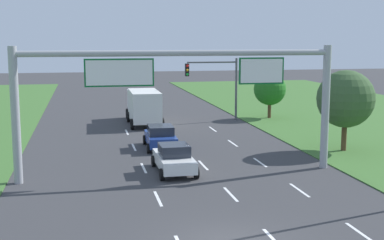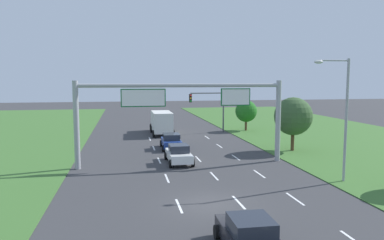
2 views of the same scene
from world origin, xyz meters
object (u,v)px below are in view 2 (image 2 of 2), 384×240
at_px(car_near_red, 250,236).
at_px(car_lead_silver, 179,154).
at_px(sign_gantry, 182,106).
at_px(street_lamp, 342,109).
at_px(roadside_tree_far, 246,111).
at_px(roadside_tree_mid, 293,116).
at_px(box_truck, 161,121).
at_px(car_mid_lane, 171,141).
at_px(traffic_light_mast, 209,103).

xyz_separation_m(car_near_red, car_lead_silver, (-0.42, 17.04, -0.01)).
bearing_deg(sign_gantry, street_lamp, -35.86).
height_order(car_near_red, car_lead_silver, car_near_red).
xyz_separation_m(car_lead_silver, roadside_tree_far, (11.99, 18.02, 1.93)).
xyz_separation_m(car_near_red, roadside_tree_mid, (11.45, 20.31, 2.67)).
relative_size(car_near_red, box_truck, 0.58).
height_order(sign_gantry, roadside_tree_mid, sign_gantry).
xyz_separation_m(car_near_red, car_mid_lane, (-0.22, 23.70, 0.00)).
relative_size(traffic_light_mast, roadside_tree_mid, 1.05).
relative_size(sign_gantry, roadside_tree_mid, 3.22).
distance_m(car_near_red, car_lead_silver, 17.05).
xyz_separation_m(traffic_light_mast, street_lamp, (3.37, -25.40, 1.21)).
height_order(sign_gantry, roadside_tree_far, sign_gantry).
relative_size(car_mid_lane, box_truck, 0.54).
bearing_deg(roadside_tree_far, traffic_light_mast, -175.39).
relative_size(traffic_light_mast, street_lamp, 0.66).
relative_size(street_lamp, roadside_tree_mid, 1.59).
height_order(car_near_red, car_mid_lane, car_near_red).
xyz_separation_m(box_truck, roadside_tree_far, (11.76, 0.65, 1.09)).
bearing_deg(sign_gantry, roadside_tree_mid, 18.64).
xyz_separation_m(traffic_light_mast, roadside_tree_far, (5.28, 0.43, -1.15)).
bearing_deg(box_truck, car_near_red, -89.31).
height_order(car_lead_silver, sign_gantry, sign_gantry).
bearing_deg(traffic_light_mast, box_truck, -178.00).
bearing_deg(roadside_tree_far, car_near_red, -108.26).
bearing_deg(traffic_light_mast, car_near_red, -100.30).
bearing_deg(box_truck, roadside_tree_far, 3.55).
bearing_deg(car_mid_lane, roadside_tree_far, 45.44).
height_order(box_truck, sign_gantry, sign_gantry).
height_order(car_near_red, roadside_tree_mid, roadside_tree_mid).
height_order(car_mid_lane, roadside_tree_mid, roadside_tree_mid).
bearing_deg(box_truck, street_lamp, -68.25).
height_order(car_mid_lane, sign_gantry, sign_gantry).
distance_m(sign_gantry, street_lamp, 12.18).
distance_m(car_near_red, roadside_tree_mid, 23.47).
relative_size(car_near_red, roadside_tree_mid, 0.82).
distance_m(car_lead_silver, car_mid_lane, 6.66).
bearing_deg(box_truck, sign_gantry, -89.70).
bearing_deg(traffic_light_mast, sign_gantry, -109.61).
height_order(car_near_red, traffic_light_mast, traffic_light_mast).
bearing_deg(box_truck, traffic_light_mast, 2.37).
bearing_deg(traffic_light_mast, car_mid_lane, -120.78).
bearing_deg(car_near_red, car_mid_lane, 91.69).
distance_m(car_mid_lane, box_truck, 10.75).
relative_size(box_truck, roadside_tree_mid, 1.41).
bearing_deg(car_mid_lane, car_near_red, -87.96).
bearing_deg(traffic_light_mast, roadside_tree_far, 4.61).
xyz_separation_m(car_lead_silver, car_mid_lane, (0.20, 6.65, 0.01)).
distance_m(car_mid_lane, roadside_tree_far, 16.49).
relative_size(car_near_red, car_mid_lane, 1.07).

